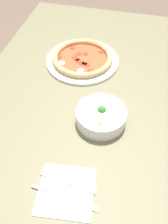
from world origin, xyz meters
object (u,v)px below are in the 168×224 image
pizza (82,59)px  fork (68,183)px  knife (61,196)px  bowl (101,115)px

pizza → fork: (0.60, 0.10, -0.01)m
pizza → knife: size_ratio=1.58×
bowl → fork: bearing=-10.8°
pizza → knife: pizza is taller
pizza → knife: (0.65, 0.10, -0.01)m
pizza → knife: bearing=8.3°
fork → pizza: bearing=105.4°
pizza → bowl: size_ratio=1.81×
fork → knife: bearing=-93.3°
fork → knife: size_ratio=0.86×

